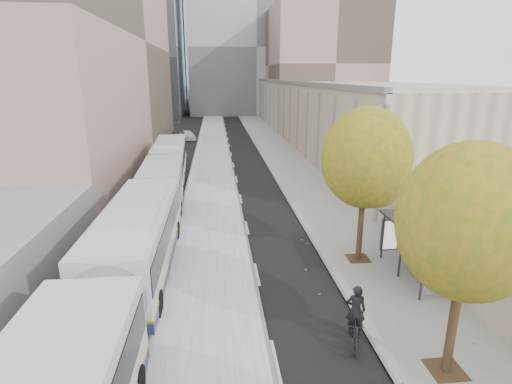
{
  "coord_description": "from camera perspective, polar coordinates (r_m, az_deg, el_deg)",
  "views": [
    {
      "loc": [
        -3.39,
        -4.82,
        8.99
      ],
      "look_at": [
        -1.17,
        17.23,
        2.5
      ],
      "focal_mm": 28.0,
      "sensor_mm": 36.0,
      "label": 1
    }
  ],
  "objects": [
    {
      "name": "bus_far",
      "position": [
        34.15,
        -12.55,
        3.57
      ],
      "size": [
        3.56,
        18.54,
        3.07
      ],
      "rotation": [
        0.0,
        0.0,
        0.05
      ],
      "color": "silver",
      "rests_on": "ground"
    },
    {
      "name": "bus_platform",
      "position": [
        40.81,
        -6.31,
        3.6
      ],
      "size": [
        4.25,
        150.0,
        0.15
      ],
      "primitive_type": "cube",
      "color": "#A5A5A5",
      "rests_on": "ground"
    },
    {
      "name": "tree_c",
      "position": [
        19.51,
        15.42,
        4.68
      ],
      "size": [
        4.2,
        4.2,
        7.28
      ],
      "color": "black",
      "rests_on": "sidewalk"
    },
    {
      "name": "building_midrise",
      "position": [
        49.77,
        -29.98,
        18.32
      ],
      "size": [
        24.0,
        46.0,
        25.0
      ],
      "primitive_type": "cube",
      "color": "#A38479",
      "rests_on": "ground"
    },
    {
      "name": "sidewalk",
      "position": [
        41.5,
        4.82,
        3.81
      ],
      "size": [
        4.75,
        150.0,
        0.08
      ],
      "primitive_type": "cube",
      "color": "gray",
      "rests_on": "ground"
    },
    {
      "name": "tree_b",
      "position": [
        12.69,
        28.14,
        -3.85
      ],
      "size": [
        4.0,
        4.0,
        6.97
      ],
      "color": "black",
      "rests_on": "sidewalk"
    },
    {
      "name": "cyclist",
      "position": [
        14.69,
        13.91,
        -17.83
      ],
      "size": [
        0.93,
        1.87,
        2.31
      ],
      "rotation": [
        0.0,
        0.0,
        -0.25
      ],
      "color": "black",
      "rests_on": "ground"
    },
    {
      "name": "bus_near",
      "position": [
        15.49,
        -19.38,
        -12.49
      ],
      "size": [
        2.94,
        19.42,
        3.23
      ],
      "rotation": [
        0.0,
        0.0,
        -0.0
      ],
      "color": "silver",
      "rests_on": "ground"
    },
    {
      "name": "bus_shelter",
      "position": [
        19.44,
        22.65,
        -5.49
      ],
      "size": [
        1.9,
        4.4,
        2.53
      ],
      "color": "#383A3F",
      "rests_on": "sidewalk"
    },
    {
      "name": "distant_car",
      "position": [
        58.89,
        -9.75,
        7.99
      ],
      "size": [
        2.89,
        4.4,
        1.39
      ],
      "primitive_type": "imported",
      "rotation": [
        0.0,
        0.0,
        0.33
      ],
      "color": "silver",
      "rests_on": "ground"
    },
    {
      "name": "building_tan",
      "position": [
        71.54,
        9.78,
        12.09
      ],
      "size": [
        18.0,
        92.0,
        8.0
      ],
      "primitive_type": "cube",
      "color": "gray",
      "rests_on": "ground"
    },
    {
      "name": "building_far_block",
      "position": [
        101.44,
        -0.47,
        19.72
      ],
      "size": [
        30.0,
        18.0,
        30.0
      ],
      "primitive_type": "cube",
      "color": "#ADA79E",
      "rests_on": "ground"
    }
  ]
}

